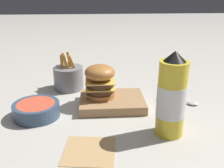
# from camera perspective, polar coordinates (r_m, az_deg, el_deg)

# --- Properties ---
(ground_plane) EXTENTS (6.00, 6.00, 0.00)m
(ground_plane) POSITION_cam_1_polar(r_m,az_deg,el_deg) (0.89, -0.75, -5.10)
(ground_plane) COLOR #B7B2A8
(serving_board) EXTENTS (0.22, 0.17, 0.03)m
(serving_board) POSITION_cam_1_polar(r_m,az_deg,el_deg) (0.89, 0.00, -3.90)
(serving_board) COLOR #A37A51
(serving_board) RESTS_ON ground_plane
(burger) EXTENTS (0.10, 0.10, 0.11)m
(burger) POSITION_cam_1_polar(r_m,az_deg,el_deg) (0.88, -2.63, 0.73)
(burger) COLOR #AD6B33
(burger) RESTS_ON serving_board
(ketchup_bottle) EXTENTS (0.08, 0.08, 0.24)m
(ketchup_bottle) POSITION_cam_1_polar(r_m,az_deg,el_deg) (0.71, 12.82, -2.89)
(ketchup_bottle) COLOR yellow
(ketchup_bottle) RESTS_ON ground_plane
(fries_basket) EXTENTS (0.12, 0.12, 0.15)m
(fries_basket) POSITION_cam_1_polar(r_m,az_deg,el_deg) (1.05, -9.43, 1.44)
(fries_basket) COLOR slate
(fries_basket) RESTS_ON ground_plane
(side_bowl) EXTENTS (0.14, 0.14, 0.04)m
(side_bowl) POSITION_cam_1_polar(r_m,az_deg,el_deg) (0.85, -16.15, -5.37)
(side_bowl) COLOR #384C66
(side_bowl) RESTS_ON ground_plane
(spoon) EXTENTS (0.14, 0.07, 0.01)m
(spoon) POSITION_cam_1_polar(r_m,az_deg,el_deg) (0.95, 15.69, -3.83)
(spoon) COLOR silver
(spoon) RESTS_ON ground_plane
(ketchup_puddle) EXTENTS (0.05, 0.05, 0.00)m
(ketchup_puddle) POSITION_cam_1_polar(r_m,az_deg,el_deg) (1.08, -2.88, -0.27)
(ketchup_puddle) COLOR #9E140F
(ketchup_puddle) RESTS_ON ground_plane
(parchment_square) EXTENTS (0.14, 0.14, 0.00)m
(parchment_square) POSITION_cam_1_polar(r_m,az_deg,el_deg) (0.68, -4.93, -14.25)
(parchment_square) COLOR tan
(parchment_square) RESTS_ON ground_plane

